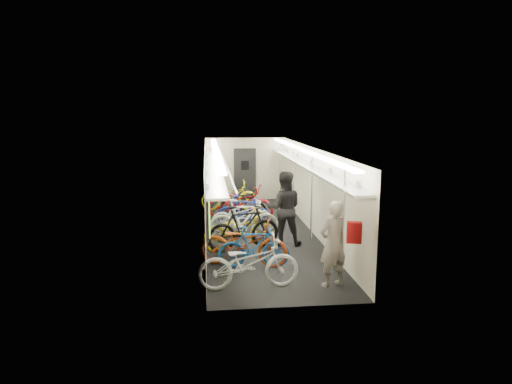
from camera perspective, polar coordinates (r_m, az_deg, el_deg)
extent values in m
plane|color=black|center=(12.97, 0.46, -5.12)|extent=(10.00, 10.00, 0.00)
plane|color=white|center=(12.55, 0.47, 5.52)|extent=(10.00, 10.00, 0.00)
plane|color=beige|center=(12.62, -6.32, -0.01)|extent=(0.00, 10.00, 10.00)
plane|color=beige|center=(12.96, 7.06, 0.24)|extent=(0.00, 10.00, 10.00)
plane|color=beige|center=(17.63, -1.41, 2.90)|extent=(3.00, 0.00, 3.00)
plane|color=beige|center=(7.88, 4.68, -6.14)|extent=(3.00, 0.00, 3.00)
cube|color=black|center=(9.48, -6.10, -3.07)|extent=(0.06, 1.10, 0.80)
cube|color=#A5D55D|center=(9.48, -5.85, -3.07)|extent=(0.02, 0.96, 0.66)
cube|color=black|center=(11.63, -6.13, -0.62)|extent=(0.06, 1.10, 0.80)
cube|color=#A5D55D|center=(11.63, -5.93, -0.62)|extent=(0.02, 0.96, 0.66)
cube|color=black|center=(13.80, -6.15, 1.06)|extent=(0.06, 1.10, 0.80)
cube|color=#A5D55D|center=(13.80, -5.98, 1.06)|extent=(0.02, 0.96, 0.66)
cube|color=black|center=(15.98, -6.17, 2.28)|extent=(0.06, 1.10, 0.80)
cube|color=#A5D55D|center=(15.98, -6.02, 2.29)|extent=(0.02, 0.96, 0.66)
cube|color=#DEB80B|center=(10.54, -6.06, -1.46)|extent=(0.02, 0.22, 0.30)
cube|color=#DEB80B|center=(12.70, -6.10, 0.51)|extent=(0.02, 0.22, 0.30)
cube|color=#DEB80B|center=(14.88, -6.12, 1.91)|extent=(0.02, 0.22, 0.30)
cube|color=black|center=(17.60, -1.40, 2.23)|extent=(0.85, 0.08, 2.00)
cube|color=#999BA0|center=(12.52, -5.37, 3.25)|extent=(0.40, 9.70, 0.05)
cube|color=#999BA0|center=(12.81, 6.17, 3.39)|extent=(0.40, 9.70, 0.05)
cylinder|color=silver|center=(12.52, -3.87, 3.73)|extent=(0.04, 9.70, 0.04)
cylinder|color=silver|center=(12.73, 4.73, 3.83)|extent=(0.04, 9.70, 0.04)
cube|color=white|center=(12.48, -5.03, 5.17)|extent=(0.18, 9.60, 0.04)
cube|color=white|center=(12.75, 5.86, 5.26)|extent=(0.18, 9.60, 0.04)
cylinder|color=silver|center=(9.30, 10.89, -3.76)|extent=(0.05, 0.05, 2.38)
cylinder|color=silver|center=(11.95, 6.98, -0.60)|extent=(0.05, 0.05, 2.38)
cylinder|color=silver|center=(14.36, 4.73, 1.23)|extent=(0.05, 0.05, 2.38)
cylinder|color=silver|center=(16.79, 3.13, 2.53)|extent=(0.05, 0.05, 2.38)
imported|color=silver|center=(8.88, -0.91, -8.86)|extent=(1.99, 0.79, 1.03)
imported|color=#184B90|center=(10.01, -0.28, -6.91)|extent=(1.59, 0.52, 0.94)
imported|color=#A13711|center=(10.15, -1.55, -6.41)|extent=(2.08, 1.20, 1.03)
imported|color=black|center=(11.27, -1.55, -4.50)|extent=(1.95, 1.04, 1.13)
imported|color=gold|center=(11.38, -2.18, -4.74)|extent=(1.96, 1.14, 0.98)
imported|color=white|center=(12.06, -1.56, -3.51)|extent=(1.92, 0.65, 1.13)
imported|color=silver|center=(13.07, -1.84, -2.92)|extent=(1.81, 0.83, 0.92)
imported|color=#1A2F9D|center=(13.40, -1.54, -2.48)|extent=(1.68, 0.91, 0.97)
imported|color=maroon|center=(14.30, -2.00, -1.35)|extent=(2.28, 1.54, 1.13)
imported|color=black|center=(14.44, -1.60, -1.60)|extent=(1.63, 1.06, 0.95)
imported|color=yellow|center=(15.82, -3.37, -0.45)|extent=(1.96, 0.69, 1.03)
imported|color=gray|center=(9.04, 9.60, -6.41)|extent=(0.73, 0.61, 1.71)
imported|color=black|center=(11.64, 3.52, -2.06)|extent=(1.01, 0.84, 1.91)
cube|color=#B51215|center=(8.28, 12.16, -4.96)|extent=(0.29, 0.20, 0.38)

